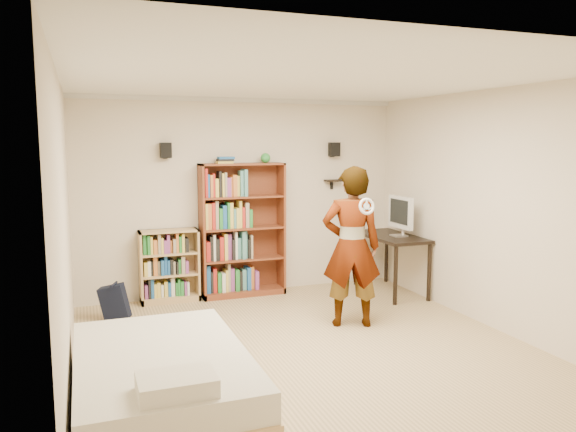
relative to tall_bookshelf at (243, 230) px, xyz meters
The scene contains 14 objects.
ground 2.50m from the tall_bookshelf, 88.75° to the right, with size 4.50×5.00×0.01m, color tan.
room_shell 2.48m from the tall_bookshelf, 88.75° to the right, with size 4.52×5.02×2.71m.
crown_molding 2.92m from the tall_bookshelf, 88.75° to the right, with size 4.50×5.00×0.06m.
speaker_left 1.48m from the tall_bookshelf, behind, with size 0.14×0.12×0.20m, color black.
speaker_right 1.78m from the tall_bookshelf, ahead, with size 0.14×0.12×0.20m, color black.
wall_shelf 1.54m from the tall_bookshelf, ahead, with size 0.25×0.16×0.03m, color black.
tall_bookshelf is the anchor object (origin of this frame).
low_bookshelf 1.09m from the tall_bookshelf, behind, with size 0.77×0.29×0.96m, color tan, non-canonical shape.
computer_desk 2.13m from the tall_bookshelf, 16.78° to the right, with size 0.60×1.20×0.82m, color black, non-canonical shape.
imac 2.16m from the tall_bookshelf, 19.00° to the right, with size 0.11×0.55×0.55m, color silver, non-canonical shape.
daybed 3.45m from the tall_bookshelf, 116.60° to the right, with size 1.32×2.03×0.60m, color beige, non-canonical shape.
person 1.86m from the tall_bookshelf, 63.97° to the right, with size 0.67×0.44×1.84m, color black.
wii_wheel 2.24m from the tall_bookshelf, 67.95° to the right, with size 0.19×0.19×0.03m, color silver.
navy_bag 1.95m from the tall_bookshelf, 162.77° to the right, with size 0.32×0.21×0.44m, color black, non-canonical shape.
Camera 1 is at (-2.10, -5.00, 2.12)m, focal length 35.00 mm.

